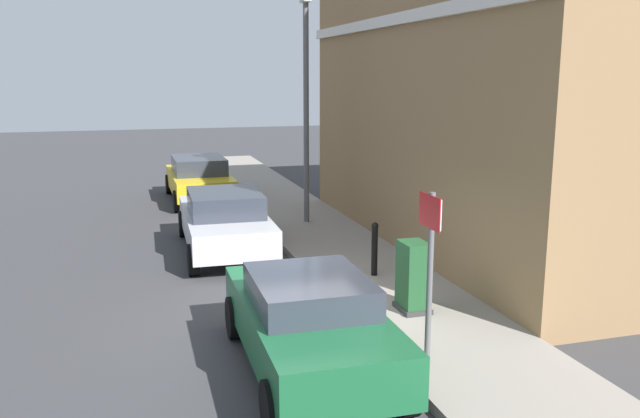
{
  "coord_description": "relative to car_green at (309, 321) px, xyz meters",
  "views": [
    {
      "loc": [
        -2.46,
        -9.72,
        3.93
      ],
      "look_at": [
        1.33,
        3.02,
        1.2
      ],
      "focal_mm": 36.84,
      "sensor_mm": 36.0,
      "label": 1
    }
  ],
  "objects": [
    {
      "name": "corner_building",
      "position": [
        7.08,
        5.46,
        3.18
      ],
      "size": [
        7.34,
        11.34,
        7.78
      ],
      "color": "olive",
      "rests_on": "ground"
    },
    {
      "name": "street_sign",
      "position": [
        1.53,
        -0.42,
        0.95
      ],
      "size": [
        0.08,
        0.6,
        2.3
      ],
      "color": "#59595B",
      "rests_on": "sidewalk"
    },
    {
      "name": "car_silver",
      "position": [
        -0.16,
        6.41,
        0.01
      ],
      "size": [
        1.98,
        4.46,
        1.41
      ],
      "rotation": [
        0.0,
        0.0,
        1.54
      ],
      "color": "#B7B7BC",
      "rests_on": "ground"
    },
    {
      "name": "ground",
      "position": [
        0.26,
        1.79,
        -0.72
      ],
      "size": [
        80.0,
        80.0,
        0.0
      ],
      "primitive_type": "plane",
      "color": "#38383A"
    },
    {
      "name": "bollard_near_cabinet",
      "position": [
        2.24,
        3.36,
        -0.01
      ],
      "size": [
        0.14,
        0.14,
        1.04
      ],
      "color": "black",
      "rests_on": "sidewalk"
    },
    {
      "name": "lamppost",
      "position": [
        2.25,
        8.27,
        2.59
      ],
      "size": [
        0.2,
        0.44,
        5.72
      ],
      "color": "#59595B",
      "rests_on": "sidewalk"
    },
    {
      "name": "car_yellow",
      "position": [
        -0.03,
        12.75,
        0.02
      ],
      "size": [
        1.89,
        4.3,
        1.4
      ],
      "rotation": [
        0.0,
        0.0,
        1.58
      ],
      "color": "gold",
      "rests_on": "ground"
    },
    {
      "name": "utility_cabinet",
      "position": [
        2.14,
        1.38,
        -0.03
      ],
      "size": [
        0.46,
        0.61,
        1.15
      ],
      "color": "#1E4C28",
      "rests_on": "sidewalk"
    },
    {
      "name": "car_green",
      "position": [
        0.0,
        0.0,
        0.0
      ],
      "size": [
        1.82,
        3.98,
        1.35
      ],
      "rotation": [
        0.0,
        0.0,
        1.56
      ],
      "color": "#195933",
      "rests_on": "ground"
    },
    {
      "name": "sidewalk",
      "position": [
        2.27,
        7.79,
        -0.64
      ],
      "size": [
        2.37,
        30.0,
        0.15
      ],
      "primitive_type": "cube",
      "color": "gray",
      "rests_on": "ground"
    }
  ]
}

